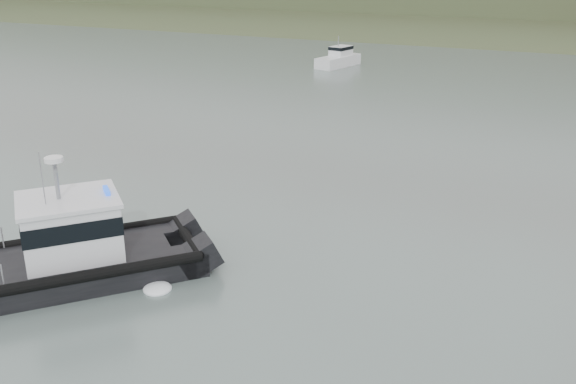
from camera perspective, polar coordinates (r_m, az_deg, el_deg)
name	(u,v)px	position (r m, az deg, el deg)	size (l,w,h in m)	color
ground	(255,328)	(22.08, -2.96, -11.95)	(400.00, 400.00, 0.00)	#54645D
patrol_boat	(65,249)	(25.87, -19.23, -4.82)	(9.94, 10.32, 5.10)	black
motorboat	(339,58)	(72.75, 4.54, 11.75)	(3.45, 6.52, 3.41)	silver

